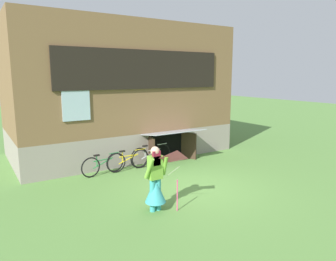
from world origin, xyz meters
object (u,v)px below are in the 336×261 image
object	(u,v)px
bicycle_yellow	(129,160)
bicycle_green	(103,164)
kite	(177,165)
person	(155,184)
bicycle_silver	(151,155)

from	to	relation	value
bicycle_yellow	bicycle_green	size ratio (longest dim) A/B	1.03
kite	bicycle_yellow	size ratio (longest dim) A/B	0.91
kite	bicycle_green	bearing A→B (deg)	94.85
person	kite	bearing A→B (deg)	-75.04
kite	bicycle_yellow	distance (m)	4.04
kite	bicycle_silver	xyz separation A→B (m)	(1.55, 3.99, -0.86)
person	bicycle_silver	distance (m)	3.95
bicycle_silver	kite	bearing A→B (deg)	-116.41
kite	bicycle_yellow	world-z (taller)	kite
person	bicycle_silver	size ratio (longest dim) A/B	0.93
bicycle_silver	bicycle_green	bearing A→B (deg)	176.72
person	bicycle_yellow	world-z (taller)	person
kite	person	bearing A→B (deg)	119.53
person	bicycle_silver	bearing A→B (deg)	47.45
kite	bicycle_green	world-z (taller)	kite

